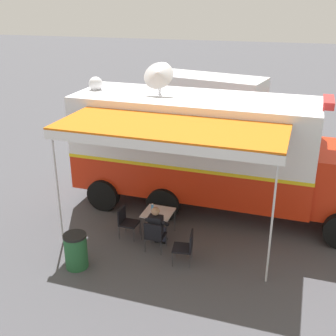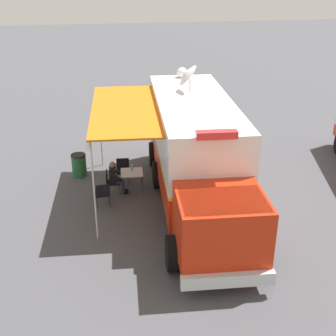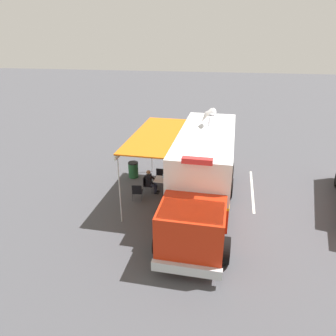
# 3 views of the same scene
# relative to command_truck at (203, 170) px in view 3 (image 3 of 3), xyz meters

# --- Properties ---
(ground_plane) EXTENTS (100.00, 100.00, 0.00)m
(ground_plane) POSITION_rel_command_truck_xyz_m (-0.07, -0.74, -1.94)
(ground_plane) COLOR #47474C
(lot_stripe) EXTENTS (0.37, 4.80, 0.01)m
(lot_stripe) POSITION_rel_command_truck_xyz_m (-2.60, -2.15, -1.94)
(lot_stripe) COLOR silver
(lot_stripe) RESTS_ON ground
(command_truck) EXTENTS (5.15, 9.61, 4.53)m
(command_truck) POSITION_rel_command_truck_xyz_m (0.00, 0.00, 0.00)
(command_truck) COLOR red
(command_truck) RESTS_ON ground
(folding_table) EXTENTS (0.84, 0.84, 0.73)m
(folding_table) POSITION_rel_command_truck_xyz_m (2.09, -1.24, -1.27)
(folding_table) COLOR silver
(folding_table) RESTS_ON ground
(water_bottle) EXTENTS (0.07, 0.07, 0.22)m
(water_bottle) POSITION_rel_command_truck_xyz_m (2.07, -1.41, -1.11)
(water_bottle) COLOR #4C99D8
(water_bottle) RESTS_ON folding_table
(folding_chair_at_table) EXTENTS (0.50, 0.50, 0.87)m
(folding_chair_at_table) POSITION_rel_command_truck_xyz_m (2.89, -1.10, -1.43)
(folding_chair_at_table) COLOR black
(folding_chair_at_table) RESTS_ON ground
(folding_chair_beside_table) EXTENTS (0.50, 0.50, 0.87)m
(folding_chair_beside_table) POSITION_rel_command_truck_xyz_m (2.37, -2.09, -1.43)
(folding_chair_beside_table) COLOR black
(folding_chair_beside_table) RESTS_ON ground
(folding_chair_spare_by_truck) EXTENTS (0.53, 0.53, 0.87)m
(folding_chair_spare_by_truck) POSITION_rel_command_truck_xyz_m (3.18, -0.18, -1.43)
(folding_chair_spare_by_truck) COLOR black
(folding_chair_spare_by_truck) RESTS_ON ground
(seated_responder) EXTENTS (0.68, 0.57, 1.25)m
(seated_responder) POSITION_rel_command_truck_xyz_m (2.71, -1.09, -1.29)
(seated_responder) COLOR black
(seated_responder) RESTS_ON ground
(trash_bin) EXTENTS (0.57, 0.57, 0.91)m
(trash_bin) POSITION_rel_command_truck_xyz_m (4.05, -2.77, -1.49)
(trash_bin) COLOR #235B33
(trash_bin) RESTS_ON ground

